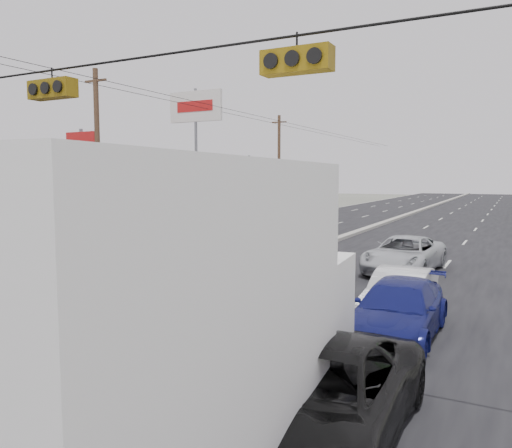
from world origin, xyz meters
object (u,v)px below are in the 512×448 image
Objects in this scene: box_truck at (184,318)px; black_suv at (319,397)px; utility_pole_left_b at (98,154)px; pole_sign_far at (249,171)px; utility_pole_left_c at (279,164)px; queue_car_b at (400,295)px; pole_sign_mid at (82,157)px; queue_car_d at (398,311)px; queue_car_c at (404,255)px; queue_car_a at (308,258)px; tree_left_far at (278,177)px; pole_sign_billboard at (196,115)px; oncoming_far at (285,226)px; red_sedan at (213,280)px; oncoming_near at (164,243)px.

black_suv is (1.25, 1.49, -1.35)m from box_truck.
pole_sign_far is (-3.50, 25.00, -0.70)m from utility_pole_left_b.
utility_pole_left_c is 2.00× the size of black_suv.
queue_car_b is (22.70, -33.30, -3.76)m from pole_sign_far.
queue_car_d is (24.00, -13.01, -4.46)m from pole_sign_mid.
utility_pole_left_c is at bearing 78.44° from pole_sign_mid.
black_suv is 0.98× the size of queue_car_c.
pole_sign_mid reaches higher than queue_car_a.
tree_left_far is 1.56× the size of queue_car_b.
tree_left_far is (-6.00, 20.00, -0.69)m from pole_sign_far.
utility_pole_left_b is at bearing -81.25° from pole_sign_billboard.
pole_sign_mid is 30.48m from black_suv.
utility_pole_left_b reaches higher than oncoming_far.
queue_car_a reaches higher than black_suv.
pole_sign_far is 40.48m from queue_car_b.
black_suv is 5.26m from queue_car_d.
tree_left_far is at bearing 119.21° from queue_car_b.
pole_sign_far reaches higher than queue_car_a.
pole_sign_mid reaches higher than black_suv.
pole_sign_mid is 1.59× the size of red_sedan.
pole_sign_billboard reaches higher than pole_sign_far.
queue_car_d is at bearing 116.23° from oncoming_far.
tree_left_far is 1.39× the size of red_sedan.
queue_car_a is 0.87× the size of queue_car_c.
red_sedan is at bearing -113.17° from queue_car_c.
pole_sign_far is at bearing 87.40° from pole_sign_mid.
queue_car_a is 7.29m from oncoming_near.
utility_pole_left_c is at bearing 128.91° from queue_car_c.
utility_pole_left_b reaches higher than queue_car_a.
queue_car_a reaches higher than queue_car_b.
box_truck is 1.72× the size of oncoming_far.
oncoming_near is at bearing 167.68° from queue_car_a.
queue_car_d is (29.00, -55.01, -3.06)m from tree_left_far.
queue_car_c is at bearing -173.12° from oncoming_near.
pole_sign_far is (-3.50, -0.00, -0.70)m from utility_pole_left_c.
black_suv is at bearing -86.62° from queue_car_b.
queue_car_d is 0.97× the size of oncoming_far.
pole_sign_far is at bearing 119.09° from black_suv.
queue_car_b is at bearing -23.38° from utility_pole_left_b.
queue_car_c is (17.99, -26.66, -4.40)m from utility_pole_left_c.
pole_sign_billboard is 2.80× the size of queue_car_b.
red_sedan reaches higher than oncoming_far.
pole_sign_mid is 1.38× the size of queue_car_c.
utility_pole_left_c is 40.32m from queue_car_d.
tree_left_far is 1.23× the size of black_suv.
oncoming_near reaches higher than red_sedan.
queue_car_a is (16.98, -17.42, -8.11)m from pole_sign_billboard.
pole_sign_billboard is 2.16× the size of queue_car_c.
tree_left_far is at bearing -75.36° from oncoming_near.
utility_pole_left_b is 2.14× the size of oncoming_far.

